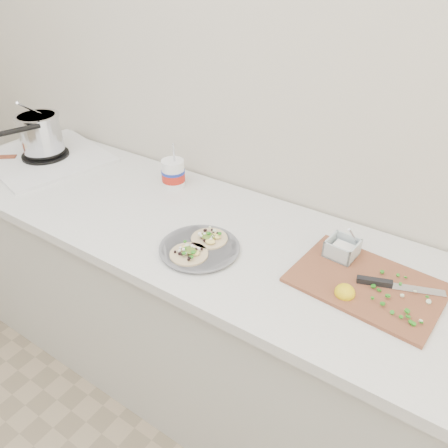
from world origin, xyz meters
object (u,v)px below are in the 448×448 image
Objects in this scene: stove at (43,142)px; tub at (173,171)px; taco_plate at (199,246)px; cutboard at (367,278)px.

tub is (0.66, 0.13, -0.02)m from stove.
stove reaches higher than taco_plate.
tub is 0.49× the size of cutboard.
tub is 0.88m from cutboard.
cutboard is (1.52, -0.03, -0.07)m from stove.
taco_plate is 0.60× the size of cutboard.
taco_plate is at bearing -159.04° from cutboard.
stove reaches higher than cutboard.
cutboard is (0.86, -0.15, -0.05)m from tub.
stove reaches higher than tub.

